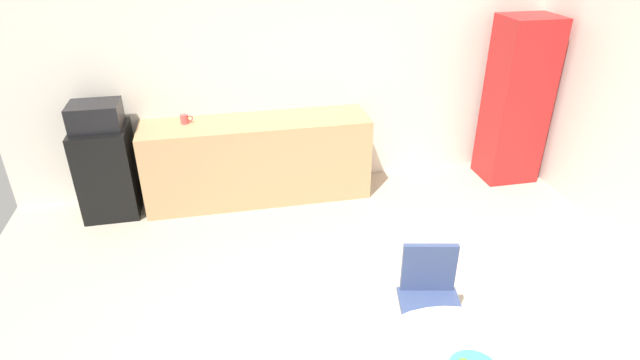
% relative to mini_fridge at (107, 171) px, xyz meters
% --- Properties ---
extents(wall_back, '(6.00, 0.10, 2.60)m').
position_rel_mini_fridge_xyz_m(wall_back, '(1.94, 0.35, 0.83)').
color(wall_back, silver).
rests_on(wall_back, ground_plane).
extents(counter_block, '(2.40, 0.60, 0.90)m').
position_rel_mini_fridge_xyz_m(counter_block, '(1.55, 0.00, -0.02)').
color(counter_block, tan).
rests_on(counter_block, ground_plane).
extents(mini_fridge, '(0.54, 0.54, 0.95)m').
position_rel_mini_fridge_xyz_m(mini_fridge, '(0.00, 0.00, 0.00)').
color(mini_fridge, black).
rests_on(mini_fridge, ground_plane).
extents(microwave, '(0.48, 0.38, 0.26)m').
position_rel_mini_fridge_xyz_m(microwave, '(0.00, 0.00, 0.60)').
color(microwave, black).
rests_on(microwave, mini_fridge).
extents(locker_cabinet, '(0.60, 0.50, 1.88)m').
position_rel_mini_fridge_xyz_m(locker_cabinet, '(4.49, -0.10, 0.47)').
color(locker_cabinet, '#B21E1E').
rests_on(locker_cabinet, ground_plane).
extents(chair_navy, '(0.50, 0.50, 0.83)m').
position_rel_mini_fridge_xyz_m(chair_navy, '(2.50, -2.47, 0.05)').
color(chair_navy, silver).
rests_on(chair_navy, ground_plane).
extents(mug_white, '(0.13, 0.08, 0.09)m').
position_rel_mini_fridge_xyz_m(mug_white, '(0.83, 0.08, 0.47)').
color(mug_white, '#D84C4C').
rests_on(mug_white, counter_block).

